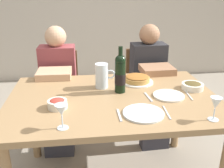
{
  "coord_description": "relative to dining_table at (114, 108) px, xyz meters",
  "views": [
    {
      "loc": [
        -0.21,
        -1.64,
        1.5
      ],
      "look_at": [
        -0.02,
        -0.03,
        0.87
      ],
      "focal_mm": 40.65,
      "sensor_mm": 36.0,
      "label": 1
    }
  ],
  "objects": [
    {
      "name": "diner_left",
      "position": [
        -0.45,
        0.65,
        -0.05
      ],
      "size": [
        0.35,
        0.51,
        1.16
      ],
      "rotation": [
        0.0,
        0.0,
        3.11
      ],
      "color": "#8E3D42",
      "rests_on": "ground"
    },
    {
      "name": "water_pitcher",
      "position": [
        -0.07,
        0.19,
        0.18
      ],
      "size": [
        0.15,
        0.1,
        0.19
      ],
      "color": "silver",
      "rests_on": "dining_table"
    },
    {
      "name": "salad_bowl",
      "position": [
        -0.38,
        -0.13,
        0.13
      ],
      "size": [
        0.13,
        0.13,
        0.06
      ],
      "color": "silver",
      "rests_on": "dining_table"
    },
    {
      "name": "chair_left",
      "position": [
        -0.45,
        0.88,
        -0.17
      ],
      "size": [
        0.41,
        0.41,
        0.87
      ],
      "rotation": [
        0.0,
        0.0,
        3.11
      ],
      "color": "brown",
      "rests_on": "ground"
    },
    {
      "name": "knife_left_setting",
      "position": [
        0.55,
        -0.04,
        0.09
      ],
      "size": [
        0.02,
        0.18,
        0.0
      ],
      "primitive_type": "cube",
      "rotation": [
        0.0,
        0.0,
        1.49
      ],
      "color": "silver",
      "rests_on": "dining_table"
    },
    {
      "name": "wine_glass_right_diner",
      "position": [
        0.55,
        -0.4,
        0.2
      ],
      "size": [
        0.07,
        0.07,
        0.15
      ],
      "color": "silver",
      "rests_on": "dining_table"
    },
    {
      "name": "chair_right",
      "position": [
        0.45,
        0.89,
        -0.17
      ],
      "size": [
        0.41,
        0.41,
        0.87
      ],
      "rotation": [
        0.0,
        0.0,
        3.18
      ],
      "color": "brown",
      "rests_on": "ground"
    },
    {
      "name": "baked_tart",
      "position": [
        0.23,
        0.27,
        0.12
      ],
      "size": [
        0.27,
        0.27,
        0.06
      ],
      "color": "white",
      "rests_on": "dining_table"
    },
    {
      "name": "wine_bottle",
      "position": [
        0.06,
        0.09,
        0.24
      ],
      "size": [
        0.08,
        0.08,
        0.35
      ],
      "color": "black",
      "rests_on": "dining_table"
    },
    {
      "name": "dinner_plate_left_setting",
      "position": [
        0.4,
        -0.04,
        0.1
      ],
      "size": [
        0.23,
        0.23,
        0.01
      ],
      "primitive_type": "cylinder",
      "color": "silver",
      "rests_on": "dining_table"
    },
    {
      "name": "olive_bowl",
      "position": [
        0.62,
        0.07,
        0.12
      ],
      "size": [
        0.17,
        0.17,
        0.05
      ],
      "color": "silver",
      "rests_on": "dining_table"
    },
    {
      "name": "wine_glass_left_diner",
      "position": [
        -0.34,
        -0.39,
        0.2
      ],
      "size": [
        0.07,
        0.07,
        0.15
      ],
      "color": "silver",
      "rests_on": "dining_table"
    },
    {
      "name": "dining_table",
      "position": [
        0.0,
        0.0,
        0.0
      ],
      "size": [
        1.5,
        1.0,
        0.76
      ],
      "color": "#9E7A51",
      "rests_on": "ground"
    },
    {
      "name": "dinner_plate_right_setting",
      "position": [
        0.15,
        -0.28,
        0.1
      ],
      "size": [
        0.26,
        0.26,
        0.01
      ],
      "primitive_type": "cylinder",
      "color": "silver",
      "rests_on": "dining_table"
    },
    {
      "name": "diner_right",
      "position": [
        0.45,
        0.65,
        -0.05
      ],
      "size": [
        0.35,
        0.51,
        1.16
      ],
      "rotation": [
        0.0,
        0.0,
        3.18
      ],
      "color": "#2D2D33",
      "rests_on": "ground"
    },
    {
      "name": "fork_left_setting",
      "position": [
        0.25,
        -0.04,
        0.09
      ],
      "size": [
        0.03,
        0.16,
        0.0
      ],
      "primitive_type": "cube",
      "rotation": [
        0.0,
        0.0,
        1.65
      ],
      "color": "silver",
      "rests_on": "dining_table"
    },
    {
      "name": "knife_right_setting",
      "position": [
        0.3,
        -0.28,
        0.09
      ],
      "size": [
        0.02,
        0.18,
        0.0
      ],
      "primitive_type": "cube",
      "rotation": [
        0.0,
        0.0,
        1.51
      ],
      "color": "silver",
      "rests_on": "dining_table"
    },
    {
      "name": "spoon_right_setting",
      "position": [
        0.0,
        -0.28,
        0.09
      ],
      "size": [
        0.01,
        0.16,
        0.0
      ],
      "primitive_type": "cube",
      "rotation": [
        0.0,
        0.0,
        1.57
      ],
      "color": "silver",
      "rests_on": "dining_table"
    }
  ]
}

